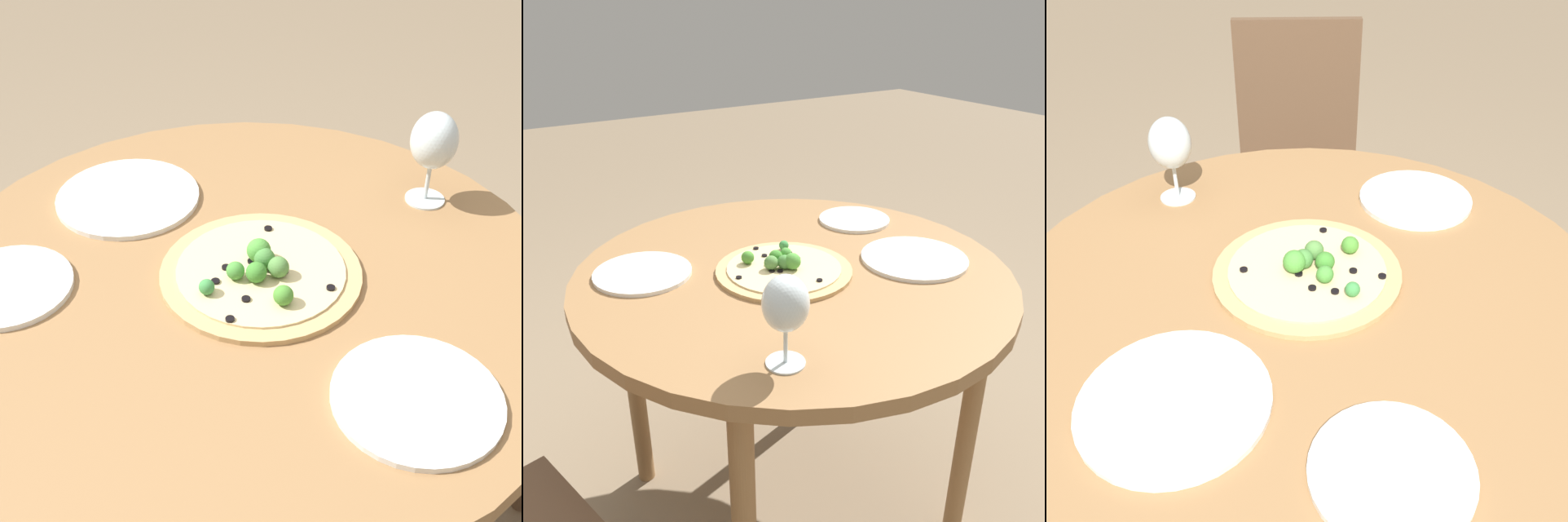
% 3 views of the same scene
% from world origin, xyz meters
% --- Properties ---
extents(dining_table, '(1.07, 1.07, 0.78)m').
position_xyz_m(dining_table, '(0.00, 0.00, 0.70)').
color(dining_table, olive).
rests_on(dining_table, ground_plane).
extents(pizza, '(0.33, 0.33, 0.05)m').
position_xyz_m(pizza, '(-0.03, -0.00, 0.79)').
color(pizza, tan).
rests_on(pizza, dining_table).
extents(wine_glass, '(0.09, 0.09, 0.18)m').
position_xyz_m(wine_glass, '(-0.23, -0.33, 0.90)').
color(wine_glass, silver).
rests_on(wine_glass, dining_table).
extents(plate_near, '(0.23, 0.23, 0.01)m').
position_xyz_m(plate_near, '(-0.32, 0.16, 0.78)').
color(plate_near, white).
rests_on(plate_near, dining_table).
extents(plate_far, '(0.21, 0.21, 0.01)m').
position_xyz_m(plate_far, '(0.33, 0.18, 0.78)').
color(plate_far, white).
rests_on(plate_far, dining_table).
extents(plate_side, '(0.27, 0.27, 0.01)m').
position_xyz_m(plate_side, '(0.29, -0.12, 0.78)').
color(plate_side, white).
rests_on(plate_side, dining_table).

